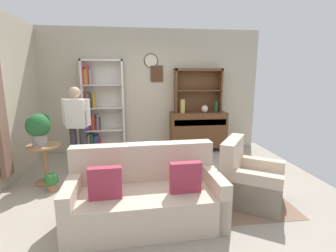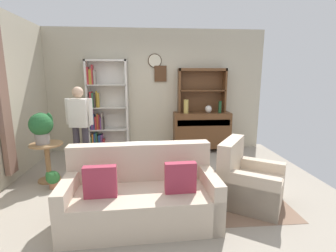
% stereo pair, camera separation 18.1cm
% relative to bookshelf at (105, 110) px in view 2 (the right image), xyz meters
% --- Properties ---
extents(ground_plane, '(5.40, 4.60, 0.02)m').
position_rel_bookshelf_xyz_m(ground_plane, '(1.21, -1.95, -0.99)').
color(ground_plane, '#9E9384').
extents(wall_back, '(5.00, 0.09, 2.80)m').
position_rel_bookshelf_xyz_m(wall_back, '(1.21, 0.18, 0.42)').
color(wall_back, '#BCB299').
rests_on(wall_back, ground_plane).
extents(area_rug, '(2.98, 1.77, 0.01)m').
position_rel_bookshelf_xyz_m(area_rug, '(1.41, -2.25, -0.98)').
color(area_rug, '#846651').
rests_on(area_rug, ground_plane).
extents(bookshelf, '(0.90, 0.30, 2.10)m').
position_rel_bookshelf_xyz_m(bookshelf, '(0.00, 0.00, 0.00)').
color(bookshelf, silver).
rests_on(bookshelf, ground_plane).
extents(sideboard, '(1.30, 0.45, 0.92)m').
position_rel_bookshelf_xyz_m(sideboard, '(2.23, -0.09, -0.47)').
color(sideboard, brown).
rests_on(sideboard, ground_plane).
extents(sideboard_hutch, '(1.10, 0.26, 1.00)m').
position_rel_bookshelf_xyz_m(sideboard_hutch, '(2.23, 0.02, 0.58)').
color(sideboard_hutch, brown).
rests_on(sideboard_hutch, sideboard).
extents(vase_tall, '(0.11, 0.11, 0.31)m').
position_rel_bookshelf_xyz_m(vase_tall, '(1.84, -0.17, 0.09)').
color(vase_tall, tan).
rests_on(vase_tall, sideboard).
extents(vase_round, '(0.15, 0.15, 0.17)m').
position_rel_bookshelf_xyz_m(vase_round, '(2.36, -0.15, 0.02)').
color(vase_round, beige).
rests_on(vase_round, sideboard).
extents(bottle_wine, '(0.07, 0.07, 0.27)m').
position_rel_bookshelf_xyz_m(bottle_wine, '(2.62, -0.18, 0.07)').
color(bottle_wine, '#194223').
rests_on(bottle_wine, sideboard).
extents(couch_floral, '(1.84, 0.93, 0.90)m').
position_rel_bookshelf_xyz_m(couch_floral, '(0.89, -2.86, -0.67)').
color(couch_floral, beige).
rests_on(couch_floral, ground_plane).
extents(armchair_floral, '(1.07, 1.06, 0.88)m').
position_rel_bookshelf_xyz_m(armchair_floral, '(2.35, -2.57, -0.69)').
color(armchair_floral, beige).
rests_on(armchair_floral, ground_plane).
extents(plant_stand, '(0.52, 0.52, 0.66)m').
position_rel_bookshelf_xyz_m(plant_stand, '(-0.70, -1.57, -0.58)').
color(plant_stand, '#997047').
rests_on(plant_stand, ground_plane).
extents(potted_plant_large, '(0.37, 0.37, 0.51)m').
position_rel_bookshelf_xyz_m(potted_plant_large, '(-0.74, -1.58, -0.03)').
color(potted_plant_large, gray).
rests_on(potted_plant_large, plant_stand).
extents(potted_plant_small, '(0.21, 0.21, 0.29)m').
position_rel_bookshelf_xyz_m(potted_plant_small, '(-0.52, -1.89, -0.81)').
color(potted_plant_small, '#AD6B4C').
rests_on(potted_plant_small, ground_plane).
extents(person_reading, '(0.53, 0.26, 1.56)m').
position_rel_bookshelf_xyz_m(person_reading, '(-0.28, -1.04, -0.08)').
color(person_reading, '#38333D').
rests_on(person_reading, ground_plane).
extents(coffee_table, '(0.80, 0.50, 0.42)m').
position_rel_bookshelf_xyz_m(coffee_table, '(0.94, -1.92, -0.63)').
color(coffee_table, brown).
rests_on(coffee_table, ground_plane).
extents(book_stack, '(0.22, 0.16, 0.07)m').
position_rel_bookshelf_xyz_m(book_stack, '(1.01, -1.91, -0.53)').
color(book_stack, '#B22D33').
rests_on(book_stack, coffee_table).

